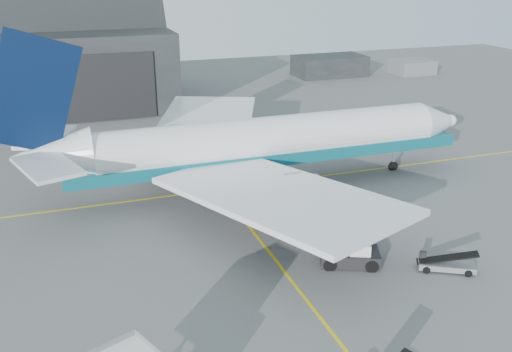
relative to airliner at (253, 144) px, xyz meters
name	(u,v)px	position (x,y,z in m)	size (l,w,h in m)	color
ground	(298,288)	(-3.30, -19.18, -4.78)	(200.00, 200.00, 0.00)	#565659
taxi_lines	(242,218)	(-3.30, -6.51, -4.77)	(80.00, 42.12, 0.02)	gold
hangar	(1,46)	(-25.30, 45.77, 4.76)	(50.00, 28.30, 28.00)	black
distant_bldg_a	(329,76)	(34.70, 52.82, -4.78)	(14.00, 8.00, 4.00)	black
distant_bldg_b	(412,74)	(51.70, 48.82, -4.78)	(8.00, 6.00, 2.80)	slate
airliner	(253,144)	(0.00, 0.00, 0.00)	(48.65, 47.18, 17.07)	white
pushback_tug	(352,255)	(2.03, -17.25, -4.00)	(5.09, 4.04, 2.07)	black
belt_loader_b	(446,264)	(8.25, -20.55, -4.26)	(4.31, 3.23, 1.68)	slate
traffic_cone	(354,256)	(2.58, -16.66, -4.50)	(0.40, 0.40, 0.58)	#F35607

